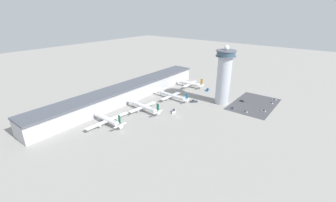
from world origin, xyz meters
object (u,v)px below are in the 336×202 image
at_px(airplane_gate_bravo, 143,107).
at_px(airplane_gate_delta, 190,84).
at_px(car_green_van, 263,111).
at_px(airplane_gate_alpha, 108,120).
at_px(car_blue_compact, 274,100).
at_px(car_navy_sedan, 245,112).
at_px(service_truck_fuel, 208,90).
at_px(airplane_gate_charlie, 172,96).
at_px(service_truck_catering, 194,101).
at_px(car_white_wagon, 242,101).
at_px(service_truck_baggage, 174,112).
at_px(car_maroon_suv, 233,108).
at_px(control_tower, 224,75).
at_px(car_black_suv, 271,103).

height_order(airplane_gate_bravo, airplane_gate_delta, airplane_gate_delta).
bearing_deg(car_green_van, airplane_gate_alpha, 138.43).
xyz_separation_m(airplane_gate_bravo, car_blue_compact, (109.27, -93.66, -4.07)).
bearing_deg(car_navy_sedan, service_truck_fuel, 60.74).
bearing_deg(airplane_gate_charlie, service_truck_catering, -73.23).
xyz_separation_m(car_green_van, car_white_wagon, (11.97, 26.35, 0.04)).
distance_m(airplane_gate_bravo, car_navy_sedan, 98.97).
distance_m(airplane_gate_alpha, service_truck_baggage, 61.98).
relative_size(car_green_van, car_maroon_suv, 0.98).
height_order(service_truck_catering, car_green_van, service_truck_catering).
relative_size(airplane_gate_alpha, car_navy_sedan, 9.94).
bearing_deg(service_truck_baggage, car_green_van, -50.33).
relative_size(control_tower, airplane_gate_bravo, 1.45).
distance_m(service_truck_baggage, car_black_suv, 105.51).
bearing_deg(service_truck_catering, airplane_gate_bravo, 151.32).
bearing_deg(airplane_gate_delta, car_black_suv, -86.39).
bearing_deg(control_tower, airplane_gate_bravo, 142.32).
relative_size(service_truck_catering, car_navy_sedan, 1.73).
bearing_deg(airplane_gate_delta, car_navy_sedan, -110.68).
xyz_separation_m(airplane_gate_alpha, car_navy_sedan, (97.19, -84.34, -3.68)).
bearing_deg(car_blue_compact, airplane_gate_bravo, 139.40).
xyz_separation_m(airplane_gate_bravo, car_white_wagon, (83.22, -66.97, -3.99)).
relative_size(airplane_gate_charlie, car_blue_compact, 9.67).
bearing_deg(control_tower, airplane_gate_delta, 66.63).
distance_m(airplane_gate_delta, car_maroon_suv, 77.13).
height_order(service_truck_fuel, service_truck_baggage, service_truck_baggage).
bearing_deg(car_navy_sedan, car_black_suv, -19.99).
relative_size(airplane_gate_charlie, service_truck_catering, 5.90).
distance_m(car_green_van, car_white_wagon, 28.94).
xyz_separation_m(airplane_gate_charlie, car_blue_compact, (67.25, -90.81, -3.60)).
bearing_deg(car_maroon_suv, service_truck_baggage, 136.49).
bearing_deg(airplane_gate_bravo, car_maroon_suv, -48.80).
xyz_separation_m(car_blue_compact, car_navy_sedan, (-51.02, 13.74, 0.07)).
distance_m(service_truck_baggage, car_green_van, 87.88).
xyz_separation_m(service_truck_baggage, car_maroon_suv, (43.44, -41.24, -0.48)).
relative_size(airplane_gate_bravo, car_black_suv, 9.56).
bearing_deg(control_tower, car_black_suv, -55.04).
relative_size(car_green_van, car_black_suv, 0.95).
height_order(control_tower, airplane_gate_alpha, control_tower).
bearing_deg(service_truck_fuel, car_navy_sedan, -119.26).
height_order(airplane_gate_alpha, car_maroon_suv, airplane_gate_alpha).
relative_size(airplane_gate_bravo, service_truck_baggage, 4.95).
distance_m(control_tower, airplane_gate_delta, 64.77).
bearing_deg(service_truck_baggage, airplane_gate_charlie, 40.35).
relative_size(car_blue_compact, car_black_suv, 1.02).
bearing_deg(airplane_gate_charlie, airplane_gate_alpha, 174.87).
bearing_deg(airplane_gate_delta, airplane_gate_alpha, 179.61).
height_order(airplane_gate_alpha, service_truck_baggage, airplane_gate_alpha).
xyz_separation_m(airplane_gate_bravo, airplane_gate_charlie, (42.02, -2.85, -0.47)).
bearing_deg(airplane_gate_bravo, service_truck_fuel, -12.85).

